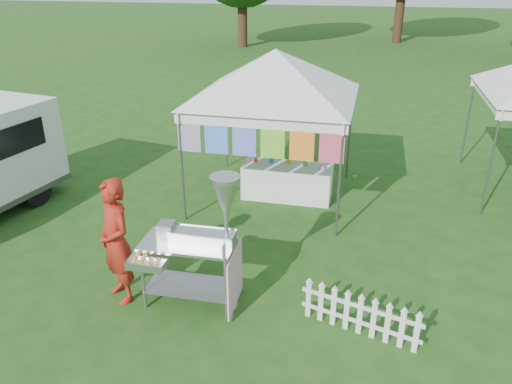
# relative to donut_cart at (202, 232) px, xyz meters

# --- Properties ---
(ground) EXTENTS (120.00, 120.00, 0.00)m
(ground) POSITION_rel_donut_cart_xyz_m (0.22, 0.31, -1.16)
(ground) COLOR #1A4A15
(ground) RESTS_ON ground
(canopy_main) EXTENTS (4.24, 4.24, 3.45)m
(canopy_main) POSITION_rel_donut_cart_xyz_m (0.22, 3.81, 1.83)
(canopy_main) COLOR #59595E
(canopy_main) RESTS_ON ground
(donut_cart) EXTENTS (1.41, 1.00, 1.97)m
(donut_cart) POSITION_rel_donut_cart_xyz_m (0.00, 0.00, 0.00)
(donut_cart) COLOR gray
(donut_cart) RESTS_ON ground
(vendor) EXTENTS (0.80, 0.77, 1.84)m
(vendor) POSITION_rel_donut_cart_xyz_m (-1.21, -0.13, -0.23)
(vendor) COLOR #A02113
(vendor) RESTS_ON ground
(picket_fence) EXTENTS (1.56, 0.47, 0.56)m
(picket_fence) POSITION_rel_donut_cart_xyz_m (2.15, -0.15, -0.87)
(picket_fence) COLOR white
(picket_fence) RESTS_ON ground
(display_table) EXTENTS (1.80, 0.70, 0.71)m
(display_table) POSITION_rel_donut_cart_xyz_m (0.51, 3.81, -0.80)
(display_table) COLOR white
(display_table) RESTS_ON ground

